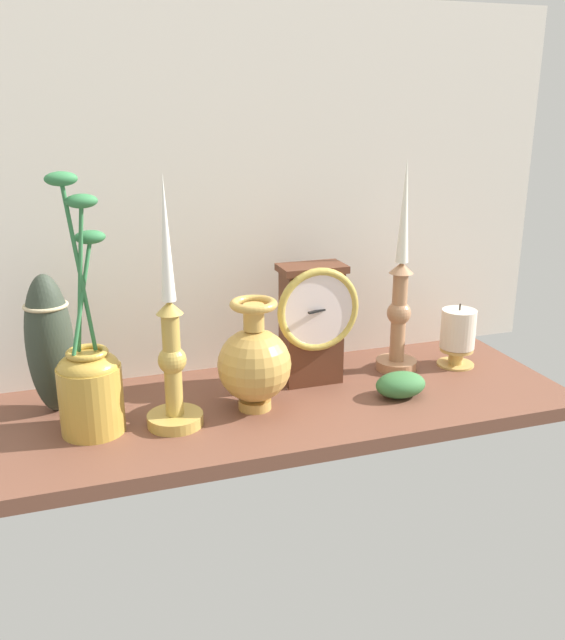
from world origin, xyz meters
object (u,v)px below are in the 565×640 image
Objects in this scene: mantel_clock at (313,321)px; candlestick_tall_left at (399,302)px; candlestick_tall_center at (172,355)px; brass_vase_bulbous at (254,362)px; brass_vase_jar at (90,379)px; tall_ceramic_vase at (50,343)px; pillar_candle_front at (458,335)px.

candlestick_tall_left reaches higher than mantel_clock.
mantel_clock is 0.56× the size of candlestick_tall_center.
candlestick_tall_center is at bearing -172.13° from brass_vase_bulbous.
tall_ceramic_vase is (-5.28, 9.58, 3.00)cm from brass_vase_jar.
candlestick_tall_center is at bearing -8.45° from brass_vase_jar.
tall_ceramic_vase reaches higher than pillar_candle_front.
candlestick_tall_left is at bearing 15.20° from brass_vase_bulbous.
candlestick_tall_center reaches higher than brass_vase_bulbous.
pillar_candle_front is (67.02, 6.37, -2.54)cm from brass_vase_jar.
brass_vase_bulbous is (-12.74, -7.28, -3.50)cm from mantel_clock.
brass_vase_jar reaches higher than candlestick_tall_left.
brass_vase_jar reaches higher than tall_ceramic_vase.
brass_vase_bulbous is at bearing -150.23° from mantel_clock.
tall_ceramic_vase is at bearing 177.46° from pillar_candle_front.
mantel_clock is at bearing 29.77° from brass_vase_bulbous.
candlestick_tall_left is 1.01× the size of candlestick_tall_center.
brass_vase_jar is at bearing -61.12° from tall_ceramic_vase.
candlestick_tall_center is 55.82cm from pillar_candle_front.
brass_vase_jar is at bearing -169.13° from mantel_clock.
brass_vase_jar is (-25.47, -0.05, 0.51)cm from brass_vase_bulbous.
candlestick_tall_center reaches higher than mantel_clock.
tall_ceramic_vase is (-43.48, 2.24, 0.01)cm from mantel_clock.
brass_vase_bulbous is 32.38cm from tall_ceramic_vase.
tall_ceramic_vase is at bearing 162.79° from brass_vase_bulbous.
brass_vase_bulbous is 0.81× the size of tall_ceramic_vase.
candlestick_tall_left is 2.11× the size of brass_vase_bulbous.
candlestick_tall_left is 3.20× the size of pillar_candle_front.
candlestick_tall_center is (-43.28, -9.97, -1.43)cm from candlestick_tall_left.
candlestick_tall_center is 0.99× the size of brass_vase_jar.
brass_vase_jar is 11.34cm from tall_ceramic_vase.
pillar_candle_front is 72.59cm from tall_ceramic_vase.
pillar_candle_front is (11.65, -1.81, -7.06)cm from candlestick_tall_left.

